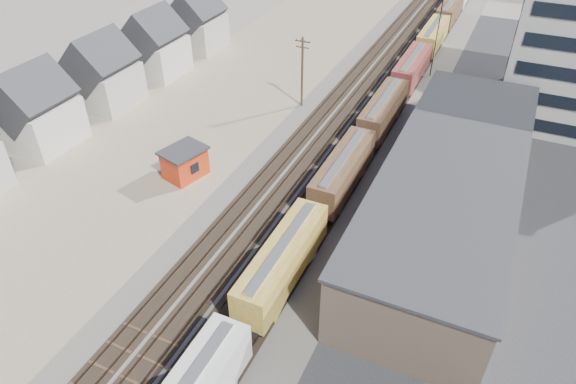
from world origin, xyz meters
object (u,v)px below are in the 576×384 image
at_px(freight_train, 398,88).
at_px(parked_car_blue, 552,109).
at_px(utility_pole_north, 302,71).
at_px(maintenance_shed, 185,162).

height_order(freight_train, parked_car_blue, freight_train).
bearing_deg(parked_car_blue, freight_train, 164.85).
bearing_deg(utility_pole_north, parked_car_blue, 20.29).
relative_size(maintenance_shed, parked_car_blue, 0.95).
xyz_separation_m(freight_train, maintenance_shed, (-17.35, -27.34, -0.97)).
xyz_separation_m(utility_pole_north, maintenance_shed, (-5.05, -21.78, -3.48)).
bearing_deg(utility_pole_north, freight_train, 24.36).
height_order(utility_pole_north, parked_car_blue, utility_pole_north).
relative_size(utility_pole_north, parked_car_blue, 1.67).
height_order(maintenance_shed, parked_car_blue, maintenance_shed).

